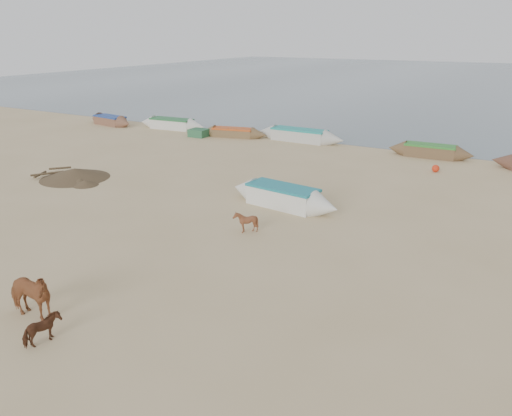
{
  "coord_description": "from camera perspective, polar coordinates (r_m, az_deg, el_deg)",
  "views": [
    {
      "loc": [
        9.62,
        -12.93,
        7.88
      ],
      "look_at": [
        0.0,
        4.0,
        1.0
      ],
      "focal_mm": 35.0,
      "sensor_mm": 36.0,
      "label": 1
    }
  ],
  "objects": [
    {
      "name": "cow_adult",
      "position": [
        15.91,
        -24.56,
        -9.07
      ],
      "size": [
        1.86,
        1.01,
        1.5
      ],
      "primitive_type": "imported",
      "rotation": [
        0.0,
        0.0,
        1.69
      ],
      "color": "#955530",
      "rests_on": "ground"
    },
    {
      "name": "calf_front",
      "position": [
        20.65,
        -1.19,
        -1.58
      ],
      "size": [
        0.86,
        0.77,
        0.93
      ],
      "primitive_type": "imported",
      "rotation": [
        0.0,
        0.0,
        -1.55
      ],
      "color": "brown",
      "rests_on": "ground"
    },
    {
      "name": "beach_clutter",
      "position": [
        34.44,
        20.01,
        5.56
      ],
      "size": [
        44.24,
        4.88,
        0.64
      ],
      "color": "#2A5F3D",
      "rests_on": "ground"
    },
    {
      "name": "waterline_canoes",
      "position": [
        35.82,
        12.78,
        6.97
      ],
      "size": [
        56.0,
        3.96,
        0.95
      ],
      "color": "brown",
      "rests_on": "ground"
    },
    {
      "name": "near_canoe",
      "position": [
        23.75,
        3.06,
        1.34
      ],
      "size": [
        6.0,
        2.06,
        1.01
      ],
      "primitive_type": null,
      "rotation": [
        0.0,
        0.0,
        -0.13
      ],
      "color": "silver",
      "rests_on": "ground"
    },
    {
      "name": "calf_right",
      "position": [
        14.73,
        -23.17,
        -12.71
      ],
      "size": [
        0.88,
        0.97,
        0.84
      ],
      "primitive_type": "imported",
      "rotation": [
        0.0,
        0.0,
        1.78
      ],
      "color": "#532D1B",
      "rests_on": "ground"
    },
    {
      "name": "ground",
      "position": [
        17.93,
        -6.37,
        -6.73
      ],
      "size": [
        140.0,
        140.0,
        0.0
      ],
      "primitive_type": "plane",
      "color": "tan",
      "rests_on": "ground"
    },
    {
      "name": "sea",
      "position": [
        95.74,
        24.41,
        13.07
      ],
      "size": [
        160.0,
        160.0,
        0.0
      ],
      "primitive_type": "plane",
      "color": "slate",
      "rests_on": "ground"
    },
    {
      "name": "debris_pile",
      "position": [
        30.28,
        -20.02,
        3.74
      ],
      "size": [
        4.86,
        4.86,
        0.57
      ],
      "primitive_type": "cone",
      "rotation": [
        0.0,
        0.0,
        0.3
      ],
      "color": "brown",
      "rests_on": "ground"
    }
  ]
}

